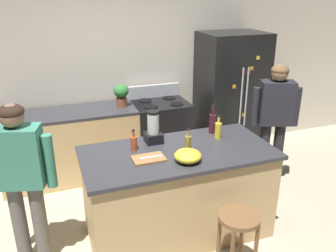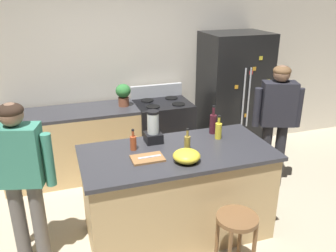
# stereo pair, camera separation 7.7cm
# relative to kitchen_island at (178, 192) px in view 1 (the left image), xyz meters

# --- Properties ---
(ground_plane) EXTENTS (14.00, 14.00, 0.00)m
(ground_plane) POSITION_rel_kitchen_island_xyz_m (0.00, 0.00, -0.47)
(ground_plane) COLOR beige
(back_wall) EXTENTS (8.00, 0.10, 2.70)m
(back_wall) POSITION_rel_kitchen_island_xyz_m (0.00, 1.95, 0.88)
(back_wall) COLOR beige
(back_wall) RESTS_ON ground_plane
(kitchen_island) EXTENTS (1.89, 0.92, 0.95)m
(kitchen_island) POSITION_rel_kitchen_island_xyz_m (0.00, 0.00, 0.00)
(kitchen_island) COLOR tan
(kitchen_island) RESTS_ON ground_plane
(back_counter_run) EXTENTS (2.00, 0.64, 0.95)m
(back_counter_run) POSITION_rel_kitchen_island_xyz_m (-0.80, 1.55, -0.00)
(back_counter_run) COLOR tan
(back_counter_run) RESTS_ON ground_plane
(refrigerator) EXTENTS (0.90, 0.73, 1.86)m
(refrigerator) POSITION_rel_kitchen_island_xyz_m (1.41, 1.50, 0.45)
(refrigerator) COLOR black
(refrigerator) RESTS_ON ground_plane
(stove_range) EXTENTS (0.76, 0.65, 1.13)m
(stove_range) POSITION_rel_kitchen_island_xyz_m (0.33, 1.52, 0.01)
(stove_range) COLOR black
(stove_range) RESTS_ON ground_plane
(person_by_island_left) EXTENTS (0.59, 0.32, 1.57)m
(person_by_island_left) POSITION_rel_kitchen_island_xyz_m (-1.43, 0.04, 0.48)
(person_by_island_left) COLOR #66605B
(person_by_island_left) RESTS_ON ground_plane
(person_by_sink_right) EXTENTS (0.59, 0.34, 1.59)m
(person_by_sink_right) POSITION_rel_kitchen_island_xyz_m (1.47, 0.51, 0.49)
(person_by_sink_right) COLOR #26262B
(person_by_sink_right) RESTS_ON ground_plane
(bar_stool) EXTENTS (0.36, 0.36, 0.63)m
(bar_stool) POSITION_rel_kitchen_island_xyz_m (0.27, -0.74, 0.02)
(bar_stool) COLOR brown
(bar_stool) RESTS_ON ground_plane
(potted_plant) EXTENTS (0.20, 0.20, 0.30)m
(potted_plant) POSITION_rel_kitchen_island_xyz_m (-0.21, 1.55, 0.64)
(potted_plant) COLOR brown
(potted_plant) RESTS_ON back_counter_run
(blender_appliance) EXTENTS (0.17, 0.17, 0.34)m
(blender_appliance) POSITION_rel_kitchen_island_xyz_m (-0.17, 0.28, 0.61)
(blender_appliance) COLOR black
(blender_appliance) RESTS_ON kitchen_island
(bottle_wine) EXTENTS (0.08, 0.08, 0.32)m
(bottle_wine) POSITION_rel_kitchen_island_xyz_m (0.52, 0.30, 0.59)
(bottle_wine) COLOR #471923
(bottle_wine) RESTS_ON kitchen_island
(bottle_soda) EXTENTS (0.07, 0.07, 0.26)m
(bottle_soda) POSITION_rel_kitchen_island_xyz_m (0.51, 0.15, 0.56)
(bottle_soda) COLOR yellow
(bottle_soda) RESTS_ON kitchen_island
(bottle_vinegar) EXTENTS (0.06, 0.06, 0.24)m
(bottle_vinegar) POSITION_rel_kitchen_island_xyz_m (0.09, -0.03, 0.56)
(bottle_vinegar) COLOR olive
(bottle_vinegar) RESTS_ON kitchen_island
(bottle_cooking_sauce) EXTENTS (0.06, 0.06, 0.22)m
(bottle_cooking_sauce) POSITION_rel_kitchen_island_xyz_m (-0.40, 0.17, 0.55)
(bottle_cooking_sauce) COLOR #B24C26
(bottle_cooking_sauce) RESTS_ON kitchen_island
(mixing_bowl) EXTENTS (0.25, 0.25, 0.11)m
(mixing_bowl) POSITION_rel_kitchen_island_xyz_m (0.00, -0.24, 0.53)
(mixing_bowl) COLOR yellow
(mixing_bowl) RESTS_ON kitchen_island
(cutting_board) EXTENTS (0.30, 0.20, 0.02)m
(cutting_board) POSITION_rel_kitchen_island_xyz_m (-0.33, -0.08, 0.48)
(cutting_board) COLOR #9E6B3D
(cutting_board) RESTS_ON kitchen_island
(chef_knife) EXTENTS (0.22, 0.03, 0.01)m
(chef_knife) POSITION_rel_kitchen_island_xyz_m (-0.31, -0.08, 0.49)
(chef_knife) COLOR #B7BABF
(chef_knife) RESTS_ON cutting_board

